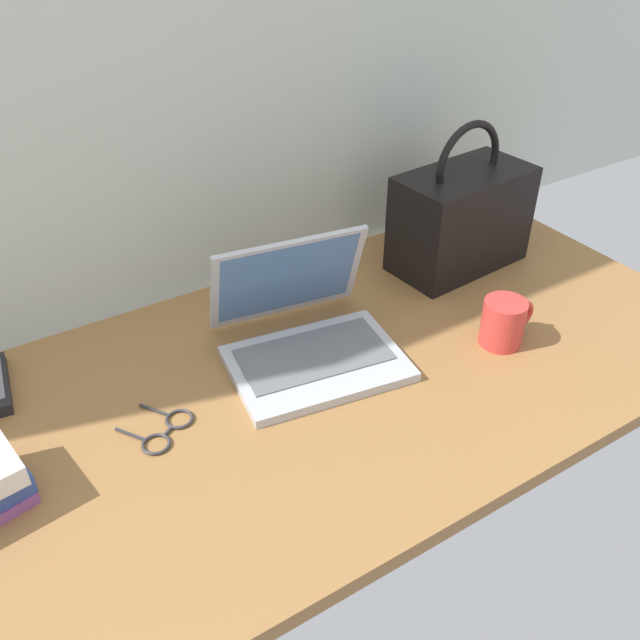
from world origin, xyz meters
TOP-DOWN VIEW (x-y plane):
  - desk at (0.00, 0.00)m, footprint 1.60×0.76m
  - laptop at (0.02, 0.07)m, footprint 0.35×0.34m
  - coffee_mug at (0.35, -0.10)m, footprint 0.12×0.08m
  - eyeglasses at (-0.29, 0.01)m, footprint 0.13×0.14m
  - handbag at (0.48, 0.17)m, footprint 0.31×0.18m

SIDE VIEW (x-z plane):
  - desk at x=0.00m, z-range 0.00..0.03m
  - eyeglasses at x=-0.29m, z-range 0.03..0.04m
  - laptop at x=0.02m, z-range -0.03..0.18m
  - coffee_mug at x=0.35m, z-range 0.03..0.12m
  - handbag at x=0.48m, z-range -0.02..0.31m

